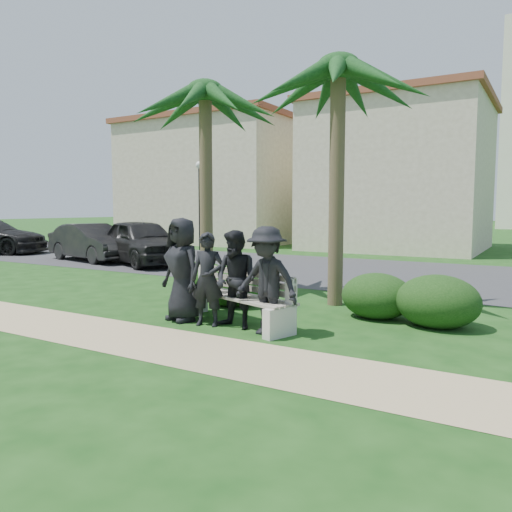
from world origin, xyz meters
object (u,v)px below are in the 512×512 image
object	(u,v)px
man_a	(182,269)
man_b	(208,279)
man_d	(267,281)
car_a	(141,242)
street_lamp	(200,189)
car_b	(92,242)
man_c	(236,280)
palm_right	(338,70)
park_bench	(233,300)
palm_left	(205,94)

from	to	relation	value
man_a	man_b	size ratio (longest dim) A/B	1.15
man_d	car_a	xyz separation A→B (m)	(-8.98, 6.56, -0.06)
street_lamp	car_b	world-z (taller)	street_lamp
man_b	man_c	xyz separation A→B (m)	(0.53, 0.09, 0.02)
man_a	palm_right	bearing A→B (deg)	73.70
park_bench	man_d	distance (m)	1.09
street_lamp	palm_right	xyz separation A→B (m)	(10.78, -9.55, 1.93)
street_lamp	palm_left	bearing A→B (deg)	-52.20
street_lamp	palm_right	distance (m)	14.53
street_lamp	man_d	distance (m)	16.61
man_b	palm_left	bearing A→B (deg)	110.45
man_d	car_a	bearing A→B (deg)	147.26
man_b	palm_right	bearing A→B (deg)	51.40
park_bench	street_lamp	bearing A→B (deg)	147.09
man_b	palm_right	size ratio (longest dim) A/B	0.28
man_c	man_b	bearing A→B (deg)	-163.09
car_a	street_lamp	bearing A→B (deg)	39.92
car_a	car_b	distance (m)	2.48
palm_right	man_c	bearing A→B (deg)	-103.55
park_bench	car_a	distance (m)	10.18
palm_left	palm_right	xyz separation A→B (m)	(3.46, -0.11, 0.06)
man_c	palm_right	bearing A→B (deg)	83.39
man_b	car_b	size ratio (longest dim) A/B	0.38
street_lamp	man_c	bearing A→B (deg)	-50.79
car_b	palm_right	bearing A→B (deg)	-95.61
street_lamp	car_b	distance (m)	6.47
man_c	car_b	size ratio (longest dim) A/B	0.39
man_a	car_b	size ratio (longest dim) A/B	0.43
street_lamp	man_a	world-z (taller)	street_lamp
man_c	car_a	distance (m)	10.53
man_b	car_b	world-z (taller)	man_b
man_b	man_c	world-z (taller)	man_c
man_a	man_c	xyz separation A→B (m)	(1.17, 0.00, -0.10)
palm_left	street_lamp	bearing A→B (deg)	127.80
street_lamp	car_a	size ratio (longest dim) A/B	0.88
car_a	man_d	bearing A→B (deg)	-102.99
palm_right	car_a	bearing A→B (deg)	158.08
street_lamp	man_b	world-z (taller)	street_lamp
man_a	car_a	world-z (taller)	man_a
man_c	palm_left	world-z (taller)	palm_left
park_bench	car_b	size ratio (longest dim) A/B	0.64
palm_left	park_bench	bearing A→B (deg)	-46.43
man_d	car_b	xyz separation A→B (m)	(-11.45, 6.44, -0.17)
street_lamp	man_a	distance (m)	15.40
street_lamp	park_bench	bearing A→B (deg)	-50.84
park_bench	man_a	bearing A→B (deg)	-145.27
park_bench	car_b	xyz separation A→B (m)	(-10.55, 6.06, 0.30)
street_lamp	car_a	world-z (taller)	street_lamp
man_c	man_d	xyz separation A→B (m)	(0.66, -0.10, 0.04)
car_a	park_bench	bearing A→B (deg)	-104.27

